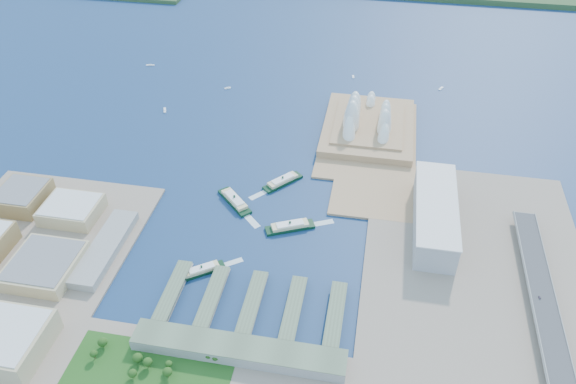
% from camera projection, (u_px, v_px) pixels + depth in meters
% --- Properties ---
extents(ground, '(3000.00, 3000.00, 0.00)m').
position_uv_depth(ground, '(256.00, 253.00, 628.53)').
color(ground, '#10294D').
rests_on(ground, ground).
extents(east_land, '(240.00, 500.00, 3.00)m').
position_uv_depth(east_land, '(481.00, 318.00, 554.75)').
color(east_land, gray).
rests_on(east_land, ground).
extents(peninsula, '(135.00, 220.00, 3.00)m').
position_uv_depth(peninsula, '(369.00, 138.00, 813.00)').
color(peninsula, '#A6805A').
rests_on(peninsula, ground).
extents(opera_house, '(134.00, 180.00, 58.00)m').
position_uv_depth(opera_house, '(370.00, 113.00, 809.91)').
color(opera_house, white).
rests_on(opera_house, peninsula).
extents(toaster_building, '(45.00, 155.00, 35.00)m').
position_uv_depth(toaster_building, '(435.00, 214.00, 649.78)').
color(toaster_building, '#97979C').
rests_on(toaster_building, east_land).
extents(expressway, '(26.00, 340.00, 11.85)m').
position_uv_depth(expressway, '(548.00, 331.00, 533.88)').
color(expressway, gray).
rests_on(expressway, east_land).
extents(west_buildings, '(200.00, 280.00, 27.00)m').
position_uv_depth(west_buildings, '(13.00, 258.00, 599.93)').
color(west_buildings, olive).
rests_on(west_buildings, west_land).
extents(ferry_wharves, '(184.00, 90.00, 9.30)m').
position_uv_depth(ferry_wharves, '(253.00, 303.00, 565.74)').
color(ferry_wharves, '#52634B').
rests_on(ferry_wharves, ground).
extents(terminal_building, '(200.00, 28.00, 12.00)m').
position_uv_depth(terminal_building, '(238.00, 350.00, 516.58)').
color(terminal_building, gray).
rests_on(terminal_building, south_land).
extents(ferry_a, '(52.83, 53.73, 11.36)m').
position_uv_depth(ferry_a, '(234.00, 199.00, 695.53)').
color(ferry_a, black).
rests_on(ferry_a, ground).
extents(ferry_b, '(48.03, 52.22, 10.71)m').
position_uv_depth(ferry_b, '(283.00, 180.00, 727.22)').
color(ferry_b, black).
rests_on(ferry_b, ground).
extents(ferry_c, '(48.70, 39.57, 9.55)m').
position_uv_depth(ferry_c, '(202.00, 269.00, 603.08)').
color(ferry_c, black).
rests_on(ferry_c, ground).
extents(ferry_d, '(58.97, 37.91, 10.99)m').
position_uv_depth(ferry_d, '(290.00, 225.00, 657.87)').
color(ferry_d, black).
rests_on(ferry_d, ground).
extents(boat_a, '(8.75, 14.99, 2.83)m').
position_uv_depth(boat_a, '(165.00, 110.00, 876.35)').
color(boat_a, white).
rests_on(boat_a, ground).
extents(boat_b, '(10.52, 8.56, 2.76)m').
position_uv_depth(boat_b, '(228.00, 88.00, 933.63)').
color(boat_b, white).
rests_on(boat_b, ground).
extents(boat_c, '(8.63, 12.33, 2.71)m').
position_uv_depth(boat_c, '(441.00, 88.00, 932.45)').
color(boat_c, white).
rests_on(boat_c, ground).
extents(boat_d, '(14.64, 5.86, 2.41)m').
position_uv_depth(boat_d, '(150.00, 65.00, 1002.15)').
color(boat_d, white).
rests_on(boat_d, ground).
extents(boat_e, '(4.81, 10.90, 2.58)m').
position_uv_depth(boat_e, '(353.00, 77.00, 966.20)').
color(boat_e, white).
rests_on(boat_e, ground).
extents(car_c, '(1.81, 4.45, 1.29)m').
position_uv_depth(car_c, '(540.00, 297.00, 558.06)').
color(car_c, slate).
rests_on(car_c, expressway).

